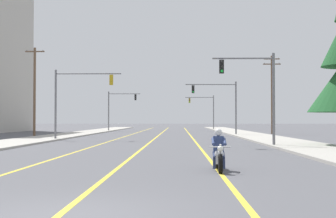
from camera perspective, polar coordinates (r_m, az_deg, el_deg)
ground_plane at (r=8.82m, az=-12.89°, el=-12.91°), size 400.00×400.00×0.00m
lane_stripe_center at (r=53.46m, az=-1.10°, el=-3.27°), size 0.16×100.00×0.01m
lane_stripe_left at (r=53.71m, az=-4.77°, el=-3.26°), size 0.16×100.00×0.01m
lane_stripe_right at (r=53.43m, az=2.78°, el=-3.27°), size 0.16×100.00×0.01m
sidewalk_kerb_right at (r=49.10m, az=10.87°, el=-3.34°), size 4.40×110.00×0.14m
sidewalk_kerb_left at (r=49.97m, az=-13.10°, el=-3.29°), size 4.40×110.00×0.14m
motorcycle_with_rider at (r=15.97m, az=6.39°, el=-5.62°), size 0.70×2.19×1.46m
traffic_signal_near_right at (r=30.59m, az=11.01°, el=2.92°), size 4.13×0.37×6.20m
traffic_signal_near_left at (r=40.88m, az=-11.58°, el=2.00°), size 5.88×0.37×6.20m
traffic_signal_mid_right at (r=52.63m, az=6.67°, el=1.24°), size 5.92×0.62×6.20m
traffic_signal_mid_left at (r=71.19m, az=-6.31°, el=0.51°), size 5.01×0.48×6.20m
traffic_signal_far_right at (r=82.34m, az=4.70°, el=0.26°), size 5.20×0.37×6.20m
utility_pole_left_near at (r=49.64m, az=-16.41°, el=2.27°), size 2.04×0.26×9.36m
utility_pole_right_far at (r=58.66m, az=12.92°, el=2.10°), size 2.20×0.26×9.86m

